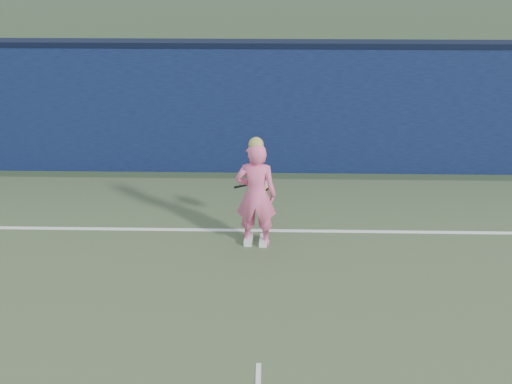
{
  "coord_description": "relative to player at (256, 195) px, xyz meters",
  "views": [
    {
      "loc": [
        0.07,
        -3.71,
        4.63
      ],
      "look_at": [
        -0.08,
        3.63,
        0.91
      ],
      "focal_mm": 38.0,
      "sensor_mm": 36.0,
      "label": 1
    }
  ],
  "objects": [
    {
      "name": "player",
      "position": [
        0.0,
        0.0,
        0.0
      ],
      "size": [
        0.66,
        0.46,
        1.8
      ],
      "rotation": [
        0.0,
        0.0,
        3.06
      ],
      "color": "#F65F92",
      "rests_on": "ground"
    },
    {
      "name": "wall_cap",
      "position": [
        0.08,
        2.87,
        1.68
      ],
      "size": [
        24.0,
        0.42,
        0.1
      ],
      "primitive_type": "cube",
      "color": "black",
      "rests_on": "backstop_wall"
    },
    {
      "name": "backstop_wall",
      "position": [
        0.08,
        2.87,
        0.38
      ],
      "size": [
        24.0,
        0.4,
        2.5
      ],
      "primitive_type": "cube",
      "color": "#0C1237",
      "rests_on": "ground"
    },
    {
      "name": "racket",
      "position": [
        0.05,
        0.43,
        -0.01
      ],
      "size": [
        0.61,
        0.15,
        0.33
      ],
      "rotation": [
        0.0,
        0.0,
        -0.19
      ],
      "color": "black",
      "rests_on": "ground"
    }
  ]
}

